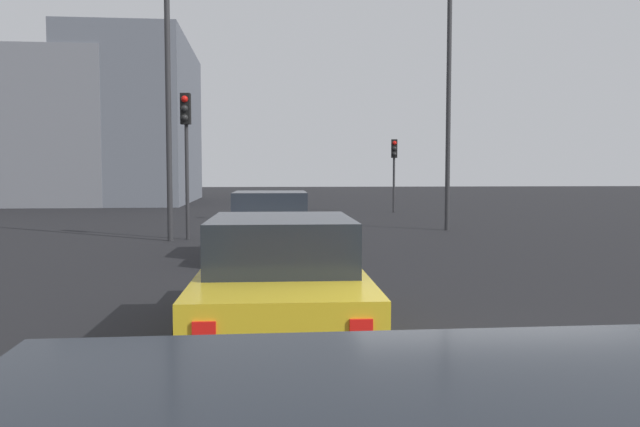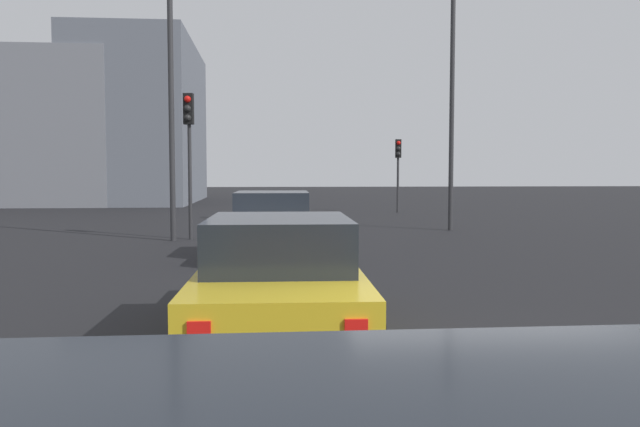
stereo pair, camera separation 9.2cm
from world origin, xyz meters
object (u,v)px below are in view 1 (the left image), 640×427
object	(u,v)px
traffic_light_near_left	(394,160)
street_lamp_far	(449,84)
traffic_light_near_right	(186,135)
car_yellow_right_second	(281,278)
street_lamp_kerbside	(168,69)
car_white_right_lead	(270,225)

from	to	relation	value
traffic_light_near_left	street_lamp_far	size ratio (longest dim) A/B	0.42
traffic_light_near_left	traffic_light_near_right	xyz separation A→B (m)	(-11.75, 8.73, 0.48)
car_yellow_right_second	traffic_light_near_right	distance (m)	11.81
traffic_light_near_right	street_lamp_kerbside	bearing A→B (deg)	-50.62
car_yellow_right_second	street_lamp_kerbside	xyz separation A→B (m)	(11.04, 2.84, 4.23)
traffic_light_near_right	street_lamp_far	distance (m)	9.05
street_lamp_kerbside	street_lamp_far	distance (m)	9.36
car_yellow_right_second	traffic_light_near_right	bearing A→B (deg)	13.44
car_yellow_right_second	street_lamp_far	distance (m)	15.54
traffic_light_near_right	street_lamp_kerbside	distance (m)	1.94
street_lamp_kerbside	street_lamp_far	world-z (taller)	street_lamp_far
car_yellow_right_second	car_white_right_lead	bearing A→B (deg)	1.56
street_lamp_far	traffic_light_near_right	bearing A→B (deg)	104.92
traffic_light_near_right	street_lamp_far	xyz separation A→B (m)	(2.28, -8.55, 1.91)
traffic_light_near_right	street_lamp_kerbside	size ratio (longest dim) A/B	0.50
car_yellow_right_second	traffic_light_near_right	world-z (taller)	traffic_light_near_right
traffic_light_near_left	street_lamp_kerbside	bearing A→B (deg)	-32.53
street_lamp_far	traffic_light_near_left	bearing A→B (deg)	-1.08
car_white_right_lead	traffic_light_near_left	world-z (taller)	traffic_light_near_left
car_white_right_lead	street_lamp_kerbside	xyz separation A→B (m)	(3.67, 2.84, 4.20)
traffic_light_near_left	street_lamp_kerbside	world-z (taller)	street_lamp_kerbside
traffic_light_near_left	street_lamp_kerbside	xyz separation A→B (m)	(-12.04, 9.18, 2.35)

